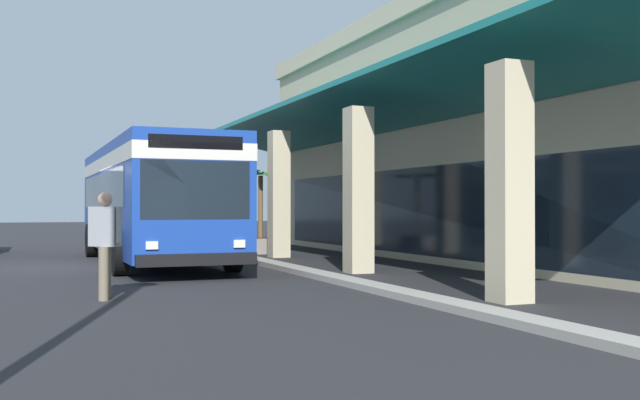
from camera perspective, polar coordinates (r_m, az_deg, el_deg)
The scene contains 6 objects.
ground at distance 21.71m, azimuth 2.84°, elevation -4.52°, with size 120.00×120.00×0.00m, color #262628.
curb_strip at distance 19.44m, azimuth -3.99°, elevation -4.81°, with size 27.50×0.50×0.12m, color #9E998E.
plaza_building at distance 24.22m, azimuth 18.35°, elevation 4.80°, with size 23.22×14.39×7.49m.
transit_bus at distance 20.78m, azimuth -12.76°, elevation 0.42°, with size 11.23×2.90×3.34m.
pedestrian at distance 12.70m, azimuth -16.05°, elevation -2.85°, with size 0.57×0.52×1.75m.
potted_palm at distance 24.39m, azimuth -4.56°, elevation -2.63°, with size 1.69×1.99×2.77m.
Camera 1 is at (19.71, -0.98, 1.50)m, focal length 42.03 mm.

